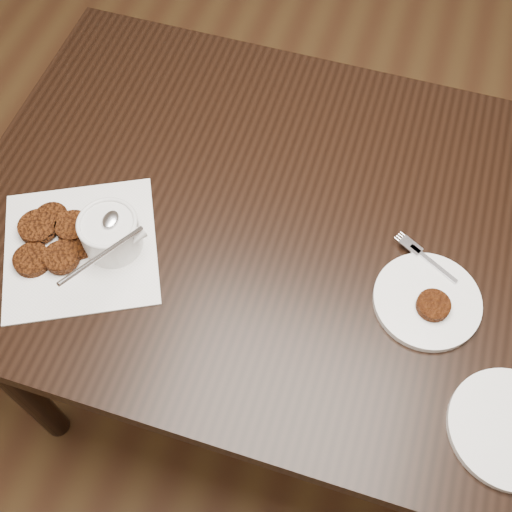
{
  "coord_description": "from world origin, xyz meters",
  "views": [
    {
      "loc": [
        0.1,
        -0.47,
        1.72
      ],
      "look_at": [
        -0.06,
        0.04,
        0.8
      ],
      "focal_mm": 44.69,
      "sensor_mm": 36.0,
      "label": 1
    }
  ],
  "objects_px": {
    "napkin": "(81,248)",
    "plate_empty": "(510,429)",
    "table": "(306,316)",
    "sauce_ramekin": "(106,222)",
    "plate_with_patty": "(428,299)"
  },
  "relations": [
    {
      "from": "napkin",
      "to": "plate_empty",
      "type": "height_order",
      "value": "plate_empty"
    },
    {
      "from": "table",
      "to": "plate_with_patty",
      "type": "xyz_separation_m",
      "value": [
        0.21,
        -0.09,
        0.39
      ]
    },
    {
      "from": "table",
      "to": "plate_empty",
      "type": "relative_size",
      "value": 6.96
    },
    {
      "from": "napkin",
      "to": "plate_empty",
      "type": "bearing_deg",
      "value": -7.36
    },
    {
      "from": "table",
      "to": "plate_empty",
      "type": "bearing_deg",
      "value": -35.82
    },
    {
      "from": "napkin",
      "to": "plate_empty",
      "type": "distance_m",
      "value": 0.76
    },
    {
      "from": "sauce_ramekin",
      "to": "plate_with_patty",
      "type": "bearing_deg",
      "value": 5.52
    },
    {
      "from": "sauce_ramekin",
      "to": "plate_empty",
      "type": "bearing_deg",
      "value": -9.88
    },
    {
      "from": "table",
      "to": "plate_with_patty",
      "type": "distance_m",
      "value": 0.45
    },
    {
      "from": "table",
      "to": "sauce_ramekin",
      "type": "xyz_separation_m",
      "value": [
        -0.34,
        -0.14,
        0.45
      ]
    },
    {
      "from": "napkin",
      "to": "plate_with_patty",
      "type": "height_order",
      "value": "plate_with_patty"
    },
    {
      "from": "plate_with_patty",
      "to": "plate_empty",
      "type": "height_order",
      "value": "plate_with_patty"
    },
    {
      "from": "napkin",
      "to": "sauce_ramekin",
      "type": "bearing_deg",
      "value": 24.3
    },
    {
      "from": "napkin",
      "to": "plate_empty",
      "type": "xyz_separation_m",
      "value": [
        0.76,
        -0.1,
        0.0
      ]
    },
    {
      "from": "sauce_ramekin",
      "to": "plate_with_patty",
      "type": "height_order",
      "value": "sauce_ramekin"
    }
  ]
}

